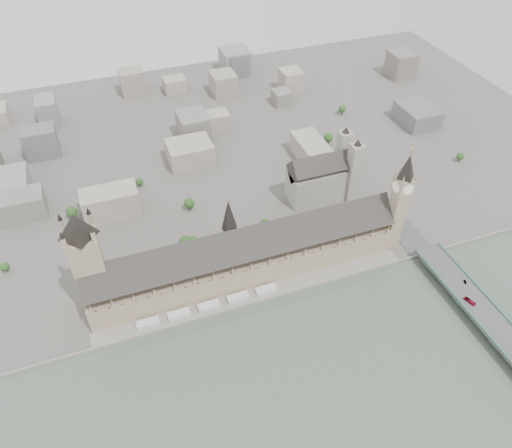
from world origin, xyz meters
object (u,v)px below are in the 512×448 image
object	(u,v)px
red_bus_north	(470,301)
car_silver	(465,282)
elizabeth_tower	(400,196)
car_approach	(397,204)
victoria_tower	(87,260)
westminster_bridge	(478,311)
westminster_abbey	(324,176)
palace_of_westminster	(244,256)

from	to	relation	value
red_bus_north	car_silver	distance (m)	21.41
elizabeth_tower	red_bus_north	bearing A→B (deg)	-77.97
car_silver	car_approach	xyz separation A→B (m)	(1.46, 107.34, -0.04)
victoria_tower	westminster_bridge	world-z (taller)	victoria_tower
westminster_abbey	car_silver	bearing A→B (deg)	-70.30
elizabeth_tower	red_bus_north	world-z (taller)	elizabeth_tower
victoria_tower	car_silver	distance (m)	305.30
elizabeth_tower	victoria_tower	size ratio (longest dim) A/B	1.07
elizabeth_tower	victoria_tower	distance (m)	260.64
victoria_tower	red_bus_north	size ratio (longest dim) A/B	10.19
red_bus_north	car_silver	world-z (taller)	red_bus_north
palace_of_westminster	car_approach	bearing A→B (deg)	8.74
car_silver	car_approach	size ratio (longest dim) A/B	0.93
westminster_bridge	red_bus_north	bearing A→B (deg)	126.41
elizabeth_tower	car_approach	xyz separation A→B (m)	(30.51, 37.61, -47.21)
westminster_abbey	red_bus_north	xyz separation A→B (m)	(45.94, -175.54, -13.46)
westminster_abbey	car_approach	xyz separation A→B (m)	(57.59, -49.39, -14.20)
car_silver	elizabeth_tower	bearing A→B (deg)	131.70
elizabeth_tower	car_silver	size ratio (longest dim) A/B	26.67
car_silver	car_approach	distance (m)	107.35
palace_of_westminster	car_approach	size ratio (longest dim) A/B	61.17
palace_of_westminster	victoria_tower	size ratio (longest dim) A/B	2.65
westminster_abbey	red_bus_north	world-z (taller)	westminster_abbey
elizabeth_tower	victoria_tower	xyz separation A→B (m)	(-260.00, 18.00, -2.88)
red_bus_north	westminster_bridge	bearing A→B (deg)	-72.08
victoria_tower	westminster_abbey	xyz separation A→B (m)	(232.92, 69.00, -30.12)
westminster_abbey	car_approach	bearing A→B (deg)	-40.62
westminster_bridge	red_bus_north	world-z (taller)	red_bus_north
elizabeth_tower	car_silver	world-z (taller)	elizabeth_tower
palace_of_westminster	westminster_bridge	xyz separation A→B (m)	(162.00, -107.20, -17.58)
red_bus_north	westminster_abbey	bearing A→B (deg)	86.18
palace_of_westminster	red_bus_north	xyz separation A→B (m)	(156.87, -100.24, -11.09)
palace_of_westminster	westminster_bridge	world-z (taller)	palace_of_westminster
westminster_bridge	red_bus_north	size ratio (longest dim) A/B	33.13
westminster_bridge	westminster_abbey	distance (m)	190.56
elizabeth_tower	westminster_bridge	size ratio (longest dim) A/B	0.33
westminster_bridge	car_approach	world-z (taller)	car_approach
westminster_abbey	red_bus_north	size ratio (longest dim) A/B	6.93
victoria_tower	red_bus_north	xyz separation A→B (m)	(278.87, -106.54, -43.59)
red_bus_north	car_approach	bearing A→B (deg)	66.24
elizabeth_tower	westminster_bridge	bearing A→B (deg)	-75.89
victoria_tower	car_approach	bearing A→B (deg)	3.86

